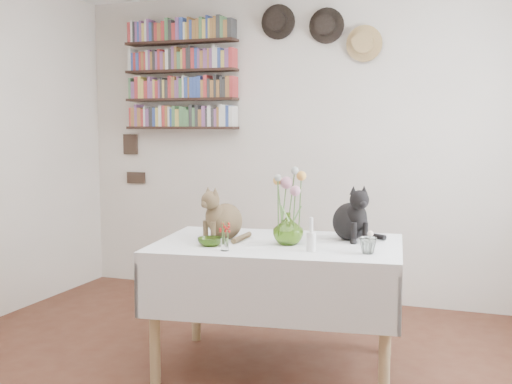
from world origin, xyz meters
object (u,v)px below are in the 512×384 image
at_px(tabby_cat, 226,212).
at_px(bookshelf_unit, 181,76).
at_px(flower_vase, 288,229).
at_px(dining_table, 278,274).
at_px(black_cat, 350,211).

relative_size(tabby_cat, bookshelf_unit, 0.32).
bearing_deg(flower_vase, dining_table, 154.11).
bearing_deg(tabby_cat, dining_table, 21.90).
relative_size(black_cat, bookshelf_unit, 0.34).
height_order(black_cat, flower_vase, black_cat).
bearing_deg(black_cat, bookshelf_unit, 107.87).
height_order(dining_table, black_cat, black_cat).
distance_m(black_cat, flower_vase, 0.41).
height_order(tabby_cat, black_cat, black_cat).
relative_size(dining_table, flower_vase, 8.29).
xyz_separation_m(flower_vase, bookshelf_unit, (-1.43, 1.53, 1.00)).
distance_m(tabby_cat, flower_vase, 0.42).
height_order(dining_table, flower_vase, flower_vase).
bearing_deg(black_cat, tabby_cat, 161.45).
xyz_separation_m(tabby_cat, black_cat, (0.70, 0.22, 0.01)).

